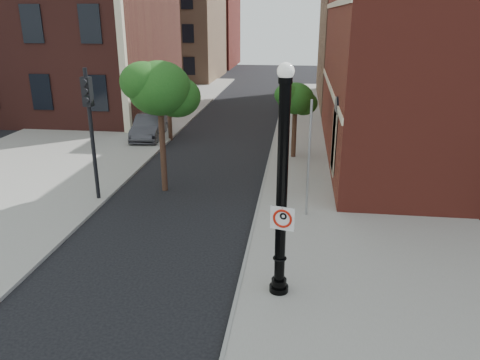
# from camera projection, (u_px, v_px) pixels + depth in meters

# --- Properties ---
(ground) EXTENTS (120.00, 120.00, 0.00)m
(ground) POSITION_uv_depth(u_px,v_px,m) (159.00, 296.00, 12.34)
(ground) COLOR black
(ground) RESTS_ON ground
(sidewalk_right) EXTENTS (8.00, 60.00, 0.12)m
(sidewalk_right) POSITION_uv_depth(u_px,v_px,m) (353.00, 179.00, 20.95)
(sidewalk_right) COLOR gray
(sidewalk_right) RESTS_ON ground
(sidewalk_left) EXTENTS (10.00, 50.00, 0.12)m
(sidewalk_left) POSITION_uv_depth(u_px,v_px,m) (105.00, 128.00, 30.22)
(sidewalk_left) COLOR gray
(sidewalk_left) RESTS_ON ground
(curb_edge) EXTENTS (0.10, 60.00, 0.14)m
(curb_edge) POSITION_uv_depth(u_px,v_px,m) (266.00, 175.00, 21.42)
(curb_edge) COLOR gray
(curb_edge) RESTS_ON ground
(bg_building_tan_a) EXTENTS (12.00, 12.00, 12.00)m
(bg_building_tan_a) POSITION_uv_depth(u_px,v_px,m) (166.00, 24.00, 52.90)
(bg_building_tan_a) COLOR #926B50
(bg_building_tan_a) RESTS_ON ground
(bg_building_red) EXTENTS (12.00, 12.00, 10.00)m
(bg_building_red) POSITION_uv_depth(u_px,v_px,m) (193.00, 29.00, 66.32)
(bg_building_red) COLOR maroon
(bg_building_red) RESTS_ON ground
(bg_building_tan_b) EXTENTS (22.00, 14.00, 14.00)m
(bg_building_tan_b) POSITION_uv_depth(u_px,v_px,m) (467.00, 15.00, 36.12)
(bg_building_tan_b) COLOR #926B50
(bg_building_tan_b) RESTS_ON ground
(lamppost) EXTENTS (0.51, 0.51, 6.03)m
(lamppost) POSITION_uv_depth(u_px,v_px,m) (282.00, 197.00, 11.49)
(lamppost) COLOR black
(lamppost) RESTS_ON ground
(no_parking_sign) EXTENTS (0.60, 0.17, 0.62)m
(no_parking_sign) POSITION_uv_depth(u_px,v_px,m) (282.00, 218.00, 11.51)
(no_parking_sign) COLOR white
(no_parking_sign) RESTS_ON ground
(parked_car) EXTENTS (1.97, 4.50, 1.44)m
(parked_car) POSITION_uv_depth(u_px,v_px,m) (149.00, 127.00, 27.77)
(parked_car) COLOR #2F2F34
(parked_car) RESTS_ON ground
(traffic_signal_left) EXTENTS (0.34, 0.43, 5.20)m
(traffic_signal_left) POSITION_uv_depth(u_px,v_px,m) (89.00, 114.00, 17.50)
(traffic_signal_left) COLOR black
(traffic_signal_left) RESTS_ON ground
(traffic_signal_right) EXTENTS (0.41, 0.45, 5.10)m
(traffic_signal_right) POSITION_uv_depth(u_px,v_px,m) (286.00, 113.00, 17.98)
(traffic_signal_right) COLOR black
(traffic_signal_right) RESTS_ON ground
(utility_pole) EXTENTS (0.09, 0.09, 4.33)m
(utility_pole) POSITION_uv_depth(u_px,v_px,m) (309.00, 161.00, 16.42)
(utility_pole) COLOR #999999
(utility_pole) RESTS_ON ground
(street_tree_a) EXTENTS (2.97, 2.68, 5.35)m
(street_tree_a) POSITION_uv_depth(u_px,v_px,m) (161.00, 90.00, 18.44)
(street_tree_a) COLOR black
(street_tree_a) RESTS_ON ground
(street_tree_b) EXTENTS (2.33, 2.10, 4.19)m
(street_tree_b) POSITION_uv_depth(u_px,v_px,m) (168.00, 84.00, 26.61)
(street_tree_b) COLOR black
(street_tree_b) RESTS_ON ground
(street_tree_c) EXTENTS (2.15, 1.95, 3.88)m
(street_tree_c) POSITION_uv_depth(u_px,v_px,m) (296.00, 99.00, 23.14)
(street_tree_c) COLOR black
(street_tree_c) RESTS_ON ground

